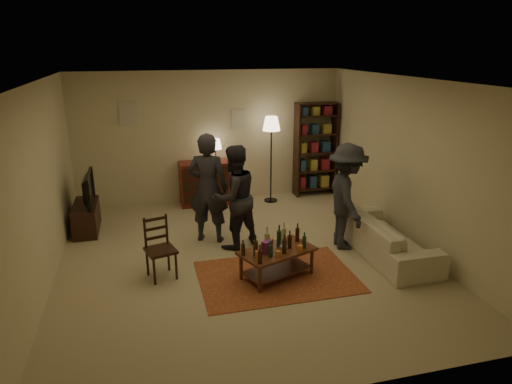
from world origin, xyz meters
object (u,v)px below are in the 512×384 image
object	(u,v)px
floor_lamp	(271,130)
person_by_sofa	(347,197)
person_right	(234,197)
dining_chair	(159,246)
dresser	(205,182)
sofa	(386,236)
coffee_table	(276,253)
bookshelf	(315,148)
tv_stand	(86,210)
person_left	(208,188)

from	to	relation	value
floor_lamp	person_by_sofa	distance (m)	2.65
person_right	person_by_sofa	distance (m)	1.80
dining_chair	person_right	size ratio (longest dim) A/B	0.53
dresser	sofa	world-z (taller)	dresser
coffee_table	bookshelf	distance (m)	4.03
dining_chair	tv_stand	bearing A→B (deg)	104.44
person_by_sofa	dresser	bearing A→B (deg)	43.49
bookshelf	person_left	xyz separation A→B (m)	(-2.64, -1.93, -0.11)
coffee_table	floor_lamp	distance (m)	3.55
bookshelf	sofa	distance (m)	3.26
dresser	person_by_sofa	xyz separation A→B (m)	(1.89, -2.68, 0.38)
bookshelf	sofa	size ratio (longest dim) A/B	0.97
person_right	coffee_table	bearing A→B (deg)	83.23
dining_chair	tv_stand	distance (m)	2.35
sofa	person_by_sofa	bearing A→B (deg)	49.29
person_right	tv_stand	bearing A→B (deg)	-51.75
dresser	bookshelf	size ratio (longest dim) A/B	0.67
floor_lamp	person_by_sofa	xyz separation A→B (m)	(0.52, -2.51, -0.67)
tv_stand	person_left	world-z (taller)	person_left
dresser	bookshelf	distance (m)	2.50
person_left	bookshelf	bearing A→B (deg)	-120.57
coffee_table	floor_lamp	bearing A→B (deg)	75.04
bookshelf	person_left	distance (m)	3.28
sofa	dresser	bearing A→B (deg)	37.54
coffee_table	person_left	world-z (taller)	person_left
dining_chair	sofa	world-z (taller)	dining_chair
floor_lamp	person_by_sofa	bearing A→B (deg)	-78.32
coffee_table	dining_chair	xyz separation A→B (m)	(-1.59, 0.46, 0.08)
dining_chair	sofa	xyz separation A→B (m)	(3.47, -0.16, -0.17)
tv_stand	person_right	world-z (taller)	person_right
coffee_table	person_left	size ratio (longest dim) A/B	0.64
sofa	person_right	size ratio (longest dim) A/B	1.23
dining_chair	bookshelf	bearing A→B (deg)	25.17
tv_stand	bookshelf	distance (m)	4.84
dresser	person_by_sofa	bearing A→B (deg)	-54.81
floor_lamp	sofa	bearing A→B (deg)	-70.90
dining_chair	bookshelf	xyz separation A→B (m)	(3.52, 3.02, 0.56)
tv_stand	person_by_sofa	world-z (taller)	person_by_sofa
dresser	floor_lamp	distance (m)	1.74
dresser	person_right	world-z (taller)	person_right
dresser	person_left	size ratio (longest dim) A/B	0.74
bookshelf	person_by_sofa	bearing A→B (deg)	-101.22
person_right	person_by_sofa	size ratio (longest dim) A/B	0.99
person_left	person_by_sofa	distance (m)	2.25
tv_stand	person_by_sofa	xyz separation A→B (m)	(4.14, -1.77, 0.48)
sofa	person_left	bearing A→B (deg)	64.36
dresser	person_right	distance (m)	2.26
person_left	person_right	size ratio (longest dim) A/B	1.09
dining_chair	person_by_sofa	size ratio (longest dim) A/B	0.52
tv_stand	person_left	bearing A→B (deg)	-24.96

